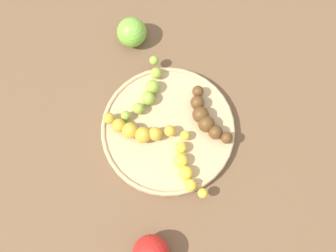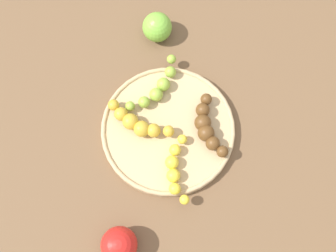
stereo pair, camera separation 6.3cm
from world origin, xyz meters
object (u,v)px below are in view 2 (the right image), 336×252
apple_green (158,27)px  banana_green (158,87)px  fruit_bowl (168,130)px  apple_red (119,245)px  banana_spotted (137,123)px  banana_yellow (175,169)px  banana_overripe (207,127)px

apple_green → banana_green: bearing=84.3°
fruit_bowl → apple_red: bearing=62.6°
banana_green → apple_green: (-0.01, -0.15, -0.00)m
banana_spotted → apple_red: bearing=20.9°
banana_yellow → banana_spotted: bearing=-52.6°
banana_green → banana_spotted: size_ratio=0.94×
apple_green → banana_spotted: bearing=73.5°
banana_green → banana_yellow: banana_green is taller
banana_yellow → apple_red: 0.18m
fruit_bowl → banana_green: (0.01, -0.09, 0.02)m
fruit_bowl → banana_spotted: (0.06, -0.01, 0.02)m
banana_green → apple_green: apple_green is taller
banana_overripe → banana_spotted: size_ratio=1.10×
banana_overripe → apple_green: apple_green is taller
banana_overripe → apple_green: (0.08, -0.25, -0.00)m
banana_green → apple_red: 0.34m
fruit_bowl → banana_green: banana_green is taller
apple_red → banana_spotted: bearing=-102.6°
banana_overripe → apple_red: apple_red is taller
banana_overripe → apple_green: bearing=-81.0°
fruit_bowl → banana_spotted: banana_spotted is taller
fruit_bowl → banana_green: bearing=-82.3°
banana_green → banana_yellow: (-0.02, 0.18, -0.00)m
apple_red → apple_green: bearing=-104.5°
banana_overripe → banana_green: size_ratio=1.17×
banana_yellow → apple_red: apple_red is taller
fruit_bowl → banana_spotted: 0.07m
banana_overripe → banana_spotted: 0.15m
banana_spotted → apple_green: bearing=-163.0°
fruit_bowl → apple_green: bearing=-90.6°
banana_overripe → banana_spotted: banana_overripe is taller
banana_overripe → banana_green: banana_overripe is taller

